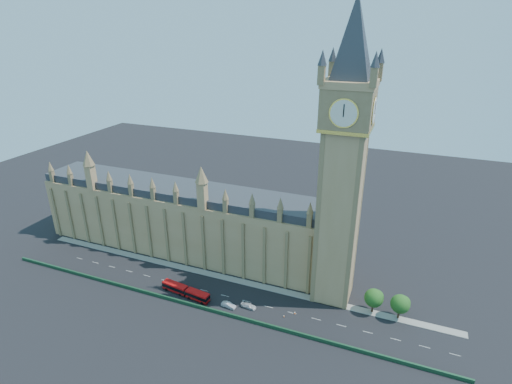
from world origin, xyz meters
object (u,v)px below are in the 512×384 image
at_px(car_grey, 204,296).
at_px(car_white, 249,306).
at_px(car_silver, 229,305).
at_px(red_bus, 186,291).

xyz_separation_m(car_grey, car_white, (16.11, 0.99, 0.02)).
bearing_deg(car_silver, red_bus, 95.63).
height_order(red_bus, car_grey, red_bus).
bearing_deg(car_grey, car_white, -83.69).
bearing_deg(car_silver, car_grey, 89.90).
relative_size(car_silver, car_white, 0.99).
xyz_separation_m(car_silver, car_white, (6.32, 2.12, -0.09)).
bearing_deg(red_bus, car_grey, 15.12).
bearing_deg(car_white, car_grey, 95.90).
height_order(car_silver, car_white, car_silver).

